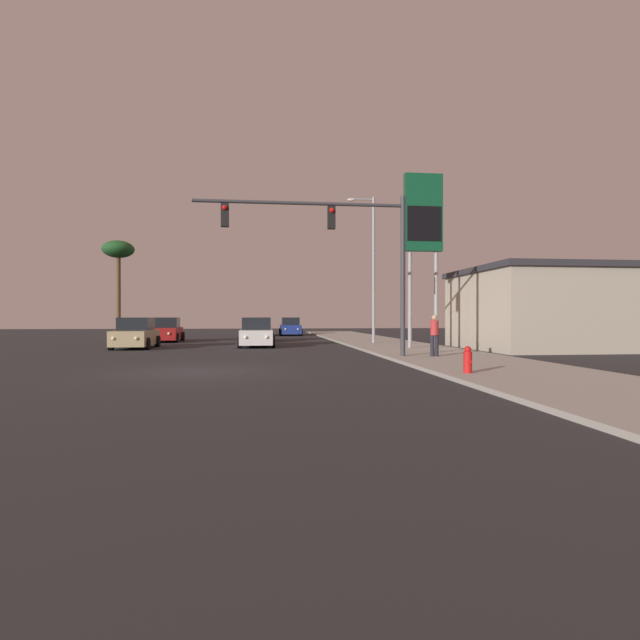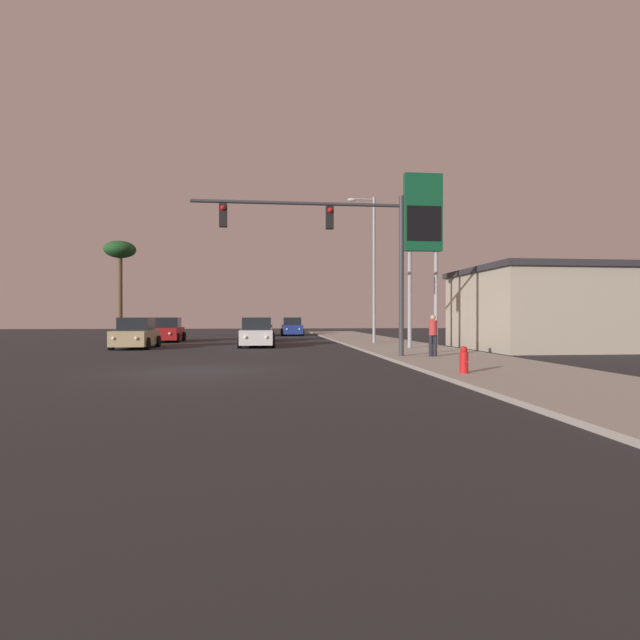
# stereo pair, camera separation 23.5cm
# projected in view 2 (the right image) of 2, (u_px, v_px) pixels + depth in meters

# --- Properties ---
(ground_plane) EXTENTS (120.00, 120.00, 0.00)m
(ground_plane) POSITION_uv_depth(u_px,v_px,m) (195.00, 371.00, 15.64)
(ground_plane) COLOR #28282B
(sidewalk_right) EXTENTS (5.00, 60.00, 0.12)m
(sidewalk_right) POSITION_uv_depth(u_px,v_px,m) (403.00, 348.00, 26.61)
(sidewalk_right) COLOR #9E998E
(sidewalk_right) RESTS_ON ground
(building_gas_station) EXTENTS (10.30, 8.30, 4.30)m
(building_gas_station) POSITION_uv_depth(u_px,v_px,m) (563.00, 309.00, 26.57)
(building_gas_station) COLOR #B2A893
(building_gas_station) RESTS_ON ground
(car_black) EXTENTS (2.04, 4.34, 1.68)m
(car_black) POSITION_uv_depth(u_px,v_px,m) (262.00, 327.00, 45.63)
(car_black) COLOR black
(car_black) RESTS_ON ground
(car_tan) EXTENTS (2.04, 4.32, 1.68)m
(car_tan) POSITION_uv_depth(u_px,v_px,m) (136.00, 334.00, 27.21)
(car_tan) COLOR tan
(car_tan) RESTS_ON ground
(car_blue) EXTENTS (2.04, 4.31, 1.68)m
(car_blue) POSITION_uv_depth(u_px,v_px,m) (292.00, 327.00, 46.57)
(car_blue) COLOR navy
(car_blue) RESTS_ON ground
(car_red) EXTENTS (2.04, 4.34, 1.68)m
(car_red) POSITION_uv_depth(u_px,v_px,m) (167.00, 331.00, 34.58)
(car_red) COLOR maroon
(car_red) RESTS_ON ground
(car_white) EXTENTS (2.04, 4.32, 1.68)m
(car_white) POSITION_uv_depth(u_px,v_px,m) (257.00, 333.00, 28.71)
(car_white) COLOR silver
(car_white) RESTS_ON ground
(car_grey) EXTENTS (2.04, 4.31, 1.68)m
(car_grey) POSITION_uv_depth(u_px,v_px,m) (260.00, 330.00, 35.19)
(car_grey) COLOR slate
(car_grey) RESTS_ON ground
(traffic_light_mast) EXTENTS (8.49, 0.36, 6.50)m
(traffic_light_mast) POSITION_uv_depth(u_px,v_px,m) (341.00, 240.00, 19.95)
(traffic_light_mast) COLOR #38383D
(traffic_light_mast) RESTS_ON sidewalk_right
(street_lamp) EXTENTS (1.74, 0.24, 9.00)m
(street_lamp) POSITION_uv_depth(u_px,v_px,m) (372.00, 262.00, 30.78)
(street_lamp) COLOR #99999E
(street_lamp) RESTS_ON sidewalk_right
(gas_station_sign) EXTENTS (2.00, 0.42, 9.00)m
(gas_station_sign) POSITION_uv_depth(u_px,v_px,m) (423.00, 222.00, 25.78)
(gas_station_sign) COLOR #99999E
(gas_station_sign) RESTS_ON sidewalk_right
(fire_hydrant) EXTENTS (0.24, 0.34, 0.76)m
(fire_hydrant) POSITION_uv_depth(u_px,v_px,m) (464.00, 360.00, 14.01)
(fire_hydrant) COLOR red
(fire_hydrant) RESTS_ON sidewalk_right
(pedestrian_on_sidewalk) EXTENTS (0.34, 0.32, 1.67)m
(pedestrian_on_sidewalk) POSITION_uv_depth(u_px,v_px,m) (433.00, 334.00, 20.02)
(pedestrian_on_sidewalk) COLOR #23232D
(pedestrian_on_sidewalk) RESTS_ON sidewalk_right
(palm_tree_mid) EXTENTS (2.40, 2.40, 7.60)m
(palm_tree_mid) POSITION_uv_depth(u_px,v_px,m) (120.00, 254.00, 38.50)
(palm_tree_mid) COLOR brown
(palm_tree_mid) RESTS_ON ground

